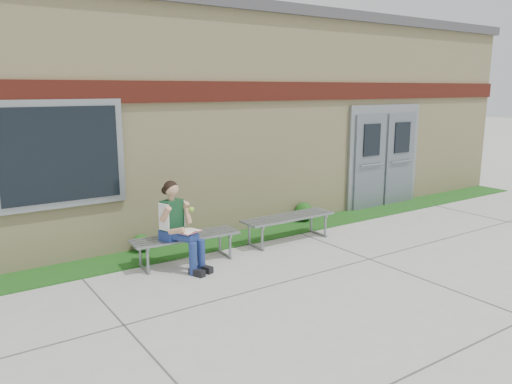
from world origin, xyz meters
TOP-DOWN VIEW (x-y plane):
  - ground at (0.00, 0.00)m, footprint 80.00×80.00m
  - grass_strip at (0.00, 2.60)m, footprint 16.00×0.80m
  - school_building at (-0.00, 5.99)m, footprint 16.20×6.22m
  - bench_left at (-1.47, 2.00)m, footprint 1.70×0.59m
  - bench_right at (0.53, 2.00)m, footprint 1.75×0.49m
  - girl at (-1.66, 1.81)m, footprint 0.60×0.85m
  - shrub_mid at (-1.86, 2.85)m, footprint 0.29×0.29m
  - shrub_east at (1.59, 2.85)m, footprint 0.38×0.38m

SIDE VIEW (x-z plane):
  - ground at x=0.00m, z-range 0.00..0.00m
  - grass_strip at x=0.00m, z-range 0.00..0.02m
  - shrub_mid at x=-1.86m, z-range 0.02..0.31m
  - shrub_east at x=1.59m, z-range 0.02..0.40m
  - bench_left at x=-1.47m, z-range 0.12..0.55m
  - bench_right at x=0.53m, z-range 0.12..0.58m
  - girl at x=-1.66m, z-range 0.02..1.35m
  - school_building at x=0.00m, z-range 0.00..4.20m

